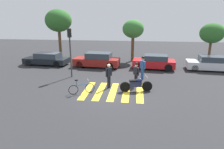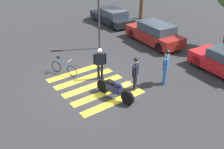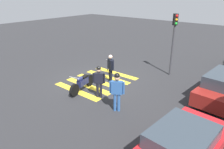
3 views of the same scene
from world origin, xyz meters
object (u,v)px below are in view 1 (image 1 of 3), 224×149
(officer_on_foot, at_px, (136,72))
(car_black_suv, at_px, (47,59))
(car_maroon_wagon, at_px, (97,60))
(car_white_van, at_px, (210,63))
(officer_by_motorcycle, at_px, (109,74))
(car_red_convertible, at_px, (154,62))
(pedestrian_bystander, at_px, (143,66))
(police_motorcycle, at_px, (136,85))
(leaning_bicycle, at_px, (82,88))
(traffic_light_pole, at_px, (70,45))

(officer_on_foot, distance_m, car_black_suv, 10.89)
(car_maroon_wagon, height_order, car_white_van, car_maroon_wagon)
(officer_on_foot, height_order, officer_by_motorcycle, officer_by_motorcycle)
(officer_on_foot, xyz_separation_m, car_red_convertible, (1.70, 5.19, -0.34))
(officer_on_foot, xyz_separation_m, officer_by_motorcycle, (-1.90, -0.79, 0.01))
(pedestrian_bystander, bearing_deg, car_black_suv, 158.61)
(car_black_suv, bearing_deg, car_white_van, -0.56)
(police_motorcycle, relative_size, car_white_van, 0.52)
(car_black_suv, relative_size, car_white_van, 1.13)
(police_motorcycle, height_order, car_white_van, car_white_van)
(leaning_bicycle, relative_size, officer_by_motorcycle, 0.90)
(car_white_van, bearing_deg, police_motorcycle, -136.27)
(officer_on_foot, relative_size, car_white_van, 0.42)
(traffic_light_pole, bearing_deg, car_red_convertible, 27.41)
(officer_by_motorcycle, xyz_separation_m, pedestrian_bystander, (2.39, 2.35, 0.12))
(car_black_suv, xyz_separation_m, car_red_convertible, (11.11, -0.26, 0.05))
(police_motorcycle, bearing_deg, traffic_light_pole, 152.94)
(police_motorcycle, distance_m, car_maroon_wagon, 7.55)
(car_red_convertible, distance_m, traffic_light_pole, 8.24)
(police_motorcycle, relative_size, car_red_convertible, 0.53)
(officer_on_foot, height_order, car_black_suv, officer_on_foot)
(pedestrian_bystander, distance_m, car_black_suv, 10.66)
(leaning_bicycle, bearing_deg, pedestrian_bystander, 42.41)
(pedestrian_bystander, relative_size, car_black_suv, 0.41)
(car_maroon_wagon, distance_m, car_white_van, 10.82)
(police_motorcycle, height_order, pedestrian_bystander, pedestrian_bystander)
(police_motorcycle, relative_size, officer_by_motorcycle, 1.25)
(traffic_light_pole, bearing_deg, officer_by_motorcycle, -33.28)
(officer_on_foot, bearing_deg, car_black_suv, 149.93)
(officer_by_motorcycle, height_order, car_black_suv, officer_by_motorcycle)
(traffic_light_pole, bearing_deg, car_white_van, 17.14)
(officer_on_foot, bearing_deg, car_red_convertible, 71.87)
(leaning_bicycle, height_order, officer_on_foot, officer_on_foot)
(car_red_convertible, bearing_deg, officer_on_foot, -108.13)
(leaning_bicycle, relative_size, pedestrian_bystander, 0.82)
(car_red_convertible, bearing_deg, pedestrian_bystander, -108.38)
(officer_by_motorcycle, xyz_separation_m, car_red_convertible, (3.60, 5.97, -0.35))
(police_motorcycle, relative_size, pedestrian_bystander, 1.14)
(officer_by_motorcycle, height_order, pedestrian_bystander, pedestrian_bystander)
(pedestrian_bystander, bearing_deg, car_white_van, 30.26)
(car_black_suv, distance_m, car_maroon_wagon, 5.48)
(car_black_suv, bearing_deg, officer_on_foot, -30.07)
(car_white_van, relative_size, traffic_light_pole, 1.05)
(car_red_convertible, distance_m, car_white_van, 5.18)
(officer_on_foot, bearing_deg, officer_by_motorcycle, -157.51)
(officer_on_foot, relative_size, car_maroon_wagon, 0.37)
(officer_by_motorcycle, relative_size, car_maroon_wagon, 0.38)
(leaning_bicycle, distance_m, car_red_convertible, 8.98)
(pedestrian_bystander, relative_size, car_red_convertible, 0.47)
(leaning_bicycle, distance_m, car_white_van, 12.77)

